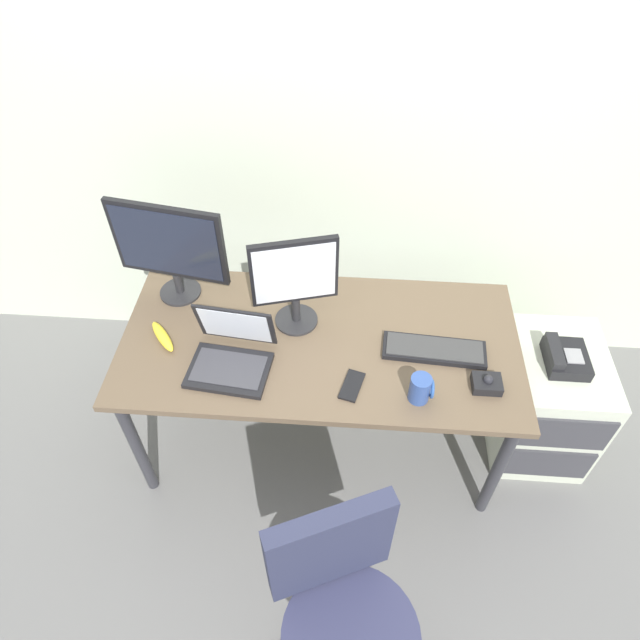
# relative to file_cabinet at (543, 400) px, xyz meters

# --- Properties ---
(ground_plane) EXTENTS (8.00, 8.00, 0.00)m
(ground_plane) POSITION_rel_file_cabinet_xyz_m (-1.03, -0.07, -0.29)
(ground_plane) COLOR slate
(back_wall) EXTENTS (6.00, 0.10, 2.80)m
(back_wall) POSITION_rel_file_cabinet_xyz_m (-1.03, 0.67, 1.11)
(back_wall) COLOR beige
(back_wall) RESTS_ON ground
(desk) EXTENTS (1.63, 0.78, 0.71)m
(desk) POSITION_rel_file_cabinet_xyz_m (-1.03, -0.07, 0.35)
(desk) COLOR brown
(desk) RESTS_ON ground
(file_cabinet) EXTENTS (0.42, 0.53, 0.59)m
(file_cabinet) POSITION_rel_file_cabinet_xyz_m (0.00, 0.00, 0.00)
(file_cabinet) COLOR beige
(file_cabinet) RESTS_ON ground
(desk_phone) EXTENTS (0.17, 0.20, 0.09)m
(desk_phone) POSITION_rel_file_cabinet_xyz_m (-0.01, -0.02, 0.33)
(desk_phone) COLOR black
(desk_phone) RESTS_ON file_cabinet
(office_chair) EXTENTS (0.54, 0.55, 0.93)m
(office_chair) POSITION_rel_file_cabinet_xyz_m (-0.89, -1.04, 0.13)
(office_chair) COLOR black
(office_chair) RESTS_ON ground
(monitor_main) EXTENTS (0.49, 0.18, 0.46)m
(monitor_main) POSITION_rel_file_cabinet_xyz_m (-1.67, 0.16, 0.68)
(monitor_main) COLOR #262628
(monitor_main) RESTS_ON desk
(monitor_side) EXTENTS (0.34, 0.18, 0.43)m
(monitor_side) POSITION_rel_file_cabinet_xyz_m (-1.14, 0.03, 0.65)
(monitor_side) COLOR #262628
(monitor_side) RESTS_ON desk
(keyboard) EXTENTS (0.42, 0.16, 0.03)m
(keyboard) POSITION_rel_file_cabinet_xyz_m (-0.57, -0.10, 0.43)
(keyboard) COLOR black
(keyboard) RESTS_ON desk
(laptop) EXTENTS (0.34, 0.31, 0.23)m
(laptop) POSITION_rel_file_cabinet_xyz_m (-1.37, -0.21, 0.47)
(laptop) COLOR black
(laptop) RESTS_ON desk
(trackball_mouse) EXTENTS (0.11, 0.09, 0.07)m
(trackball_mouse) POSITION_rel_file_cabinet_xyz_m (-0.39, -0.26, 0.44)
(trackball_mouse) COLOR black
(trackball_mouse) RESTS_ON desk
(coffee_mug) EXTENTS (0.09, 0.08, 0.12)m
(coffee_mug) POSITION_rel_file_cabinet_xyz_m (-0.64, -0.33, 0.47)
(coffee_mug) COLOR #304B8D
(coffee_mug) RESTS_ON desk
(cell_phone) EXTENTS (0.10, 0.15, 0.01)m
(cell_phone) POSITION_rel_file_cabinet_xyz_m (-0.89, -0.30, 0.42)
(cell_phone) COLOR black
(cell_phone) RESTS_ON desk
(banana) EXTENTS (0.15, 0.18, 0.04)m
(banana) POSITION_rel_file_cabinet_xyz_m (-1.67, -0.11, 0.44)
(banana) COLOR yellow
(banana) RESTS_ON desk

